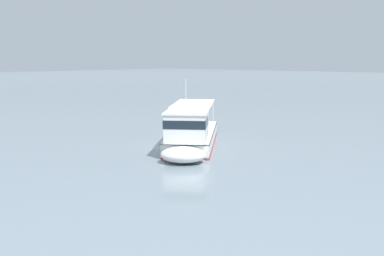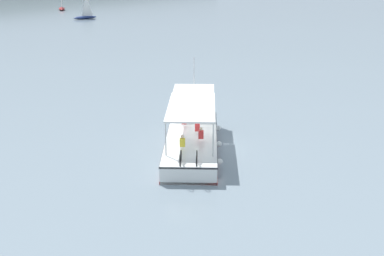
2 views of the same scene
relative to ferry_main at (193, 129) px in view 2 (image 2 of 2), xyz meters
The scene contains 4 objects.
ground_plane 1.47m from the ferry_main, 103.97° to the right, with size 400.00×400.00×0.00m, color gray.
ferry_main is the anchor object (origin of this frame).
sailboat_off_bow 96.85m from the ferry_main, 56.03° to the left, with size 4.08×4.63×5.40m.
sailboat_mid_channel 76.85m from the ferry_main, 53.96° to the left, with size 4.98×3.01×5.40m.
Camera 2 is at (-26.60, -19.71, 12.15)m, focal length 49.58 mm.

